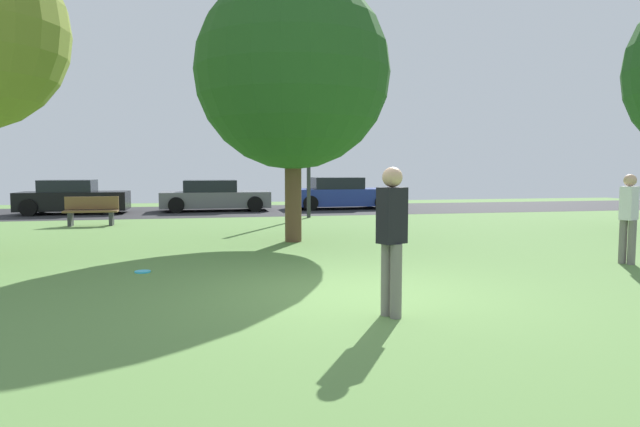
# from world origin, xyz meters

# --- Properties ---
(ground_plane) EXTENTS (44.00, 44.00, 0.00)m
(ground_plane) POSITION_xyz_m (0.00, 0.00, 0.00)
(ground_plane) COLOR #5B8442
(road_strip) EXTENTS (44.00, 6.40, 0.01)m
(road_strip) POSITION_xyz_m (0.00, 16.00, 0.00)
(road_strip) COLOR #28282B
(road_strip) RESTS_ON ground_plane
(maple_tree_near) EXTENTS (4.66, 4.66, 6.41)m
(maple_tree_near) POSITION_xyz_m (0.00, 5.81, 4.07)
(maple_tree_near) COLOR brown
(maple_tree_near) RESTS_ON ground_plane
(person_thrower) EXTENTS (0.38, 0.34, 1.80)m
(person_thrower) POSITION_xyz_m (0.06, -1.25, 1.01)
(person_thrower) COLOR slate
(person_thrower) RESTS_ON ground_plane
(person_catcher) EXTENTS (0.38, 0.34, 1.68)m
(person_catcher) POSITION_xyz_m (5.61, 1.37, 0.93)
(person_catcher) COLOR slate
(person_catcher) RESTS_ON ground_plane
(frisbee_disc) EXTENTS (0.27, 0.27, 0.03)m
(frisbee_disc) POSITION_xyz_m (-3.18, 2.34, 0.01)
(frisbee_disc) COLOR #2DB2E0
(frisbee_disc) RESTS_ON ground_plane
(parked_car_black) EXTENTS (4.04, 1.98, 1.33)m
(parked_car_black) POSITION_xyz_m (-7.17, 15.76, 0.62)
(parked_car_black) COLOR black
(parked_car_black) RESTS_ON ground_plane
(parked_car_grey) EXTENTS (4.48, 2.04, 1.29)m
(parked_car_grey) POSITION_xyz_m (-1.70, 16.17, 0.60)
(parked_car_grey) COLOR slate
(parked_car_grey) RESTS_ON ground_plane
(parked_car_blue) EXTENTS (4.49, 2.11, 1.39)m
(parked_car_blue) POSITION_xyz_m (3.79, 16.30, 0.64)
(parked_car_blue) COLOR #233893
(parked_car_blue) RESTS_ON ground_plane
(park_bench) EXTENTS (1.60, 0.45, 0.90)m
(park_bench) POSITION_xyz_m (-5.58, 10.84, 0.46)
(park_bench) COLOR brown
(park_bench) RESTS_ON ground_plane
(street_lamp_post) EXTENTS (0.14, 0.14, 4.50)m
(street_lamp_post) POSITION_xyz_m (1.59, 12.20, 2.25)
(street_lamp_post) COLOR #2D2D33
(street_lamp_post) RESTS_ON ground_plane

